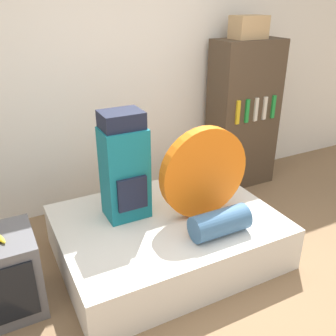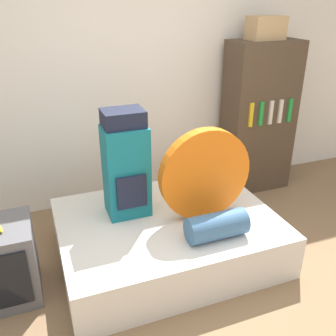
# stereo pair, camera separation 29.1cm
# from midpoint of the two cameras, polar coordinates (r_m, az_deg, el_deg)

# --- Properties ---
(ground_plane) EXTENTS (16.00, 16.00, 0.00)m
(ground_plane) POSITION_cam_midpoint_polar(r_m,az_deg,el_deg) (2.89, 5.70, -20.62)
(ground_plane) COLOR #846647
(wall_back) EXTENTS (8.00, 0.05, 2.60)m
(wall_back) POSITION_cam_midpoint_polar(r_m,az_deg,el_deg) (3.85, -9.40, 13.27)
(wall_back) COLOR white
(wall_back) RESTS_ON ground_plane
(bed) EXTENTS (1.76, 1.33, 0.38)m
(bed) POSITION_cam_midpoint_polar(r_m,az_deg,el_deg) (3.23, -2.74, -10.41)
(bed) COLOR silver
(bed) RESTS_ON ground_plane
(backpack) EXTENTS (0.35, 0.31, 0.89)m
(backpack) POSITION_cam_midpoint_polar(r_m,az_deg,el_deg) (3.00, -9.42, 0.01)
(backpack) COLOR #14707F
(backpack) RESTS_ON bed
(tent_bag) EXTENTS (0.76, 0.10, 0.76)m
(tent_bag) POSITION_cam_midpoint_polar(r_m,az_deg,el_deg) (3.00, 2.72, -0.75)
(tent_bag) COLOR orange
(tent_bag) RESTS_ON bed
(sleeping_roll) EXTENTS (0.46, 0.21, 0.21)m
(sleeping_roll) POSITION_cam_midpoint_polar(r_m,az_deg,el_deg) (2.88, 5.03, -8.39)
(sleeping_roll) COLOR #3D668E
(sleeping_roll) RESTS_ON bed
(television) EXTENTS (0.52, 0.49, 0.59)m
(television) POSITION_cam_midpoint_polar(r_m,az_deg,el_deg) (2.98, -26.97, -14.57)
(television) COLOR #5B5B60
(television) RESTS_ON ground_plane
(bookshelf) EXTENTS (0.74, 0.42, 1.64)m
(bookshelf) POSITION_cam_midpoint_polar(r_m,az_deg,el_deg) (4.30, 9.45, 7.89)
(bookshelf) COLOR #473828
(bookshelf) RESTS_ON ground_plane
(cardboard_box) EXTENTS (0.35, 0.23, 0.23)m
(cardboard_box) POSITION_cam_midpoint_polar(r_m,az_deg,el_deg) (4.11, 10.11, 20.38)
(cardboard_box) COLOR tan
(cardboard_box) RESTS_ON bookshelf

